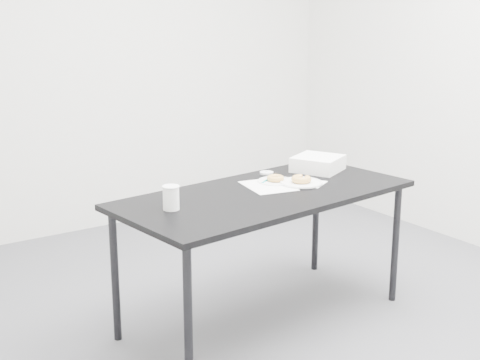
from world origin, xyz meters
TOP-DOWN VIEW (x-y plane):
  - floor at (0.00, 0.00)m, footprint 4.00×4.00m
  - wall_back at (0.00, 2.00)m, footprint 4.00×0.02m
  - table at (0.01, -0.04)m, footprint 1.69×0.93m
  - scorecard at (0.10, 0.04)m, footprint 0.29×0.34m
  - logo_patch at (0.17, 0.14)m, footprint 0.06×0.06m
  - pen at (0.15, 0.13)m, footprint 0.12×0.08m
  - napkin at (0.32, -0.04)m, footprint 0.23×0.23m
  - plate_near at (0.28, -0.02)m, footprint 0.24×0.24m
  - donut_near at (0.28, -0.02)m, footprint 0.15×0.15m
  - plate_far at (0.19, 0.09)m, footprint 0.21×0.21m
  - donut_far at (0.19, 0.09)m, footprint 0.11×0.11m
  - coffee_cup at (-0.55, -0.04)m, footprint 0.08×0.08m
  - cup_lid at (0.26, 0.28)m, footprint 0.08×0.08m
  - bakery_box at (0.56, 0.16)m, footprint 0.35×0.35m

SIDE VIEW (x-z plane):
  - floor at x=0.00m, z-range 0.00..0.00m
  - table at x=0.01m, z-range 0.31..1.05m
  - scorecard at x=0.10m, z-range 0.74..0.74m
  - napkin at x=0.32m, z-range 0.74..0.74m
  - plate_far at x=0.19m, z-range 0.74..0.74m
  - logo_patch at x=0.17m, z-range 0.74..0.74m
  - cup_lid at x=0.26m, z-range 0.74..0.75m
  - plate_near at x=0.28m, z-range 0.74..0.75m
  - pen at x=0.15m, z-range 0.74..0.75m
  - donut_far at x=0.19m, z-range 0.74..0.78m
  - donut_near at x=0.28m, z-range 0.75..0.78m
  - bakery_box at x=0.56m, z-range 0.74..0.83m
  - coffee_cup at x=-0.55m, z-range 0.74..0.86m
  - wall_back at x=0.00m, z-range 0.00..2.70m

